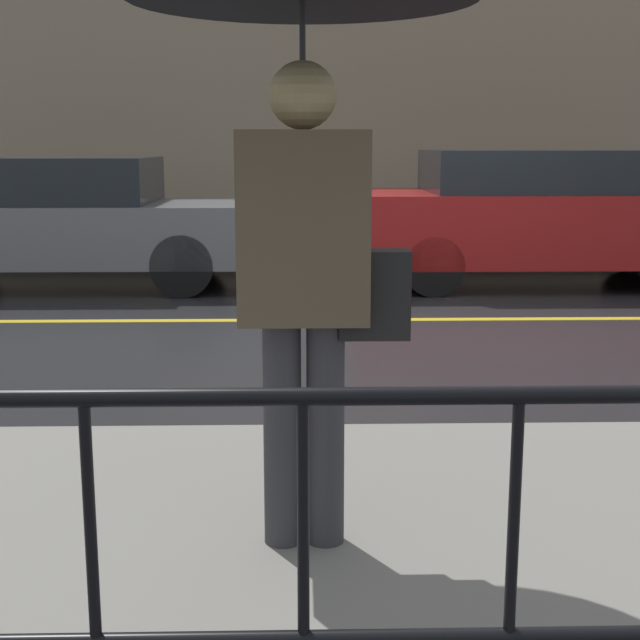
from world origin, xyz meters
name	(u,v)px	position (x,y,z in m)	size (l,w,h in m)	color
ground_plane	(441,320)	(0.00, 0.00, 0.00)	(80.00, 80.00, 0.00)	#262628
sidewalk_far	(392,256)	(0.00, 4.14, 0.06)	(28.00, 1.67, 0.11)	gray
lane_marking	(441,319)	(0.00, 0.00, 0.00)	(25.20, 0.12, 0.01)	gold
building_storefront	(388,44)	(0.00, 5.12, 2.87)	(28.00, 0.30, 5.74)	gray
pedestrian	(304,47)	(-1.23, -4.65, 1.81)	(1.13, 1.13, 2.09)	#333338
car_grey	(62,220)	(-3.79, 2.04, 0.71)	(4.31, 1.77, 1.37)	slate
car_red	(539,216)	(1.38, 2.04, 0.74)	(4.19, 1.82, 1.45)	maroon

